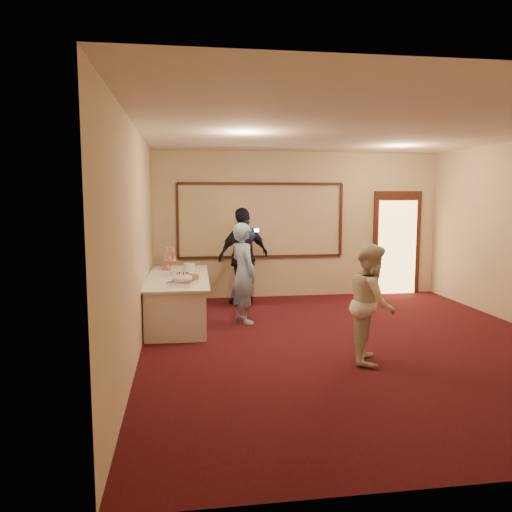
{
  "coord_description": "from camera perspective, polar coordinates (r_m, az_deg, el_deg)",
  "views": [
    {
      "loc": [
        -2.41,
        -6.65,
        2.11
      ],
      "look_at": [
        -1.25,
        1.14,
        1.15
      ],
      "focal_mm": 35.0,
      "sensor_mm": 36.0,
      "label": 1
    }
  ],
  "objects": [
    {
      "name": "floor",
      "position": [
        7.38,
        11.15,
        -9.79
      ],
      "size": [
        7.0,
        7.0,
        0.0
      ],
      "primitive_type": "plane",
      "color": "black",
      "rests_on": "ground"
    },
    {
      "name": "room_walls",
      "position": [
        7.08,
        11.53,
        6.12
      ],
      "size": [
        6.04,
        7.04,
        3.02
      ],
      "color": "beige",
      "rests_on": "floor"
    },
    {
      "name": "wall_molding",
      "position": [
        10.26,
        0.59,
        4.1
      ],
      "size": [
        3.45,
        0.04,
        1.55
      ],
      "color": "black",
      "rests_on": "room_walls"
    },
    {
      "name": "doorway",
      "position": [
        11.14,
        15.77,
        1.38
      ],
      "size": [
        1.05,
        0.07,
        2.2
      ],
      "color": "black",
      "rests_on": "floor"
    },
    {
      "name": "buffet_table",
      "position": [
        8.46,
        -8.88,
        -4.88
      ],
      "size": [
        1.09,
        2.63,
        0.77
      ],
      "color": "silver",
      "rests_on": "floor"
    },
    {
      "name": "pavlova_tray",
      "position": [
        7.55,
        -8.39,
        -2.74
      ],
      "size": [
        0.48,
        0.56,
        0.18
      ],
      "color": "silver",
      "rests_on": "buffet_table"
    },
    {
      "name": "cupcake_stand",
      "position": [
        9.18,
        -9.81,
        -0.55
      ],
      "size": [
        0.3,
        0.3,
        0.44
      ],
      "color": "#EC5F80",
      "rests_on": "buffet_table"
    },
    {
      "name": "plate_stack_a",
      "position": [
        8.42,
        -9.22,
        -1.77
      ],
      "size": [
        0.18,
        0.18,
        0.15
      ],
      "color": "white",
      "rests_on": "buffet_table"
    },
    {
      "name": "plate_stack_b",
      "position": [
        8.77,
        -7.61,
        -1.36
      ],
      "size": [
        0.2,
        0.2,
        0.16
      ],
      "color": "white",
      "rests_on": "buffet_table"
    },
    {
      "name": "tart",
      "position": [
        8.13,
        -7.46,
        -2.39
      ],
      "size": [
        0.31,
        0.31,
        0.06
      ],
      "color": "white",
      "rests_on": "buffet_table"
    },
    {
      "name": "man",
      "position": [
        8.24,
        -1.44,
        -1.97
      ],
      "size": [
        0.6,
        0.71,
        1.67
      ],
      "primitive_type": "imported",
      "rotation": [
        0.0,
        0.0,
        1.95
      ],
      "color": "#83A4D7",
      "rests_on": "floor"
    },
    {
      "name": "woman",
      "position": [
        6.51,
        13.07,
        -5.25
      ],
      "size": [
        0.77,
        0.87,
        1.51
      ],
      "primitive_type": "imported",
      "rotation": [
        0.0,
        0.0,
        1.26
      ],
      "color": "white",
      "rests_on": "floor"
    },
    {
      "name": "guest",
      "position": [
        9.63,
        -1.42,
        -0.03
      ],
      "size": [
        1.19,
        0.9,
        1.88
      ],
      "primitive_type": "imported",
      "rotation": [
        0.0,
        0.0,
        3.6
      ],
      "color": "black",
      "rests_on": "floor"
    },
    {
      "name": "camera_flash",
      "position": [
        9.47,
        0.08,
        2.95
      ],
      "size": [
        0.08,
        0.05,
        0.05
      ],
      "primitive_type": "cube",
      "rotation": [
        0.0,
        0.0,
        0.17
      ],
      "color": "white",
      "rests_on": "guest"
    }
  ]
}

